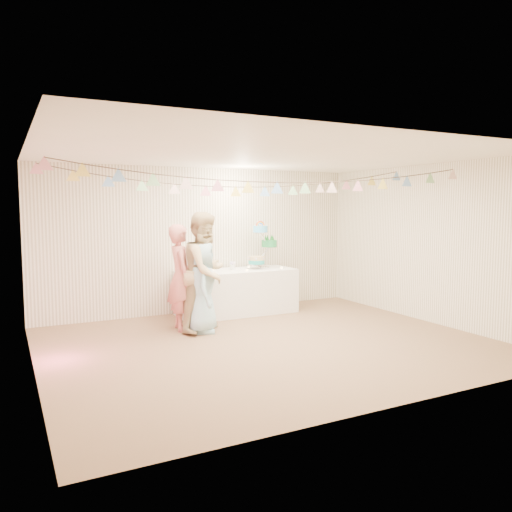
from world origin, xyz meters
name	(u,v)px	position (x,y,z in m)	size (l,w,h in m)	color
floor	(269,343)	(0.00, 0.00, 0.00)	(6.00, 6.00, 0.00)	brown
ceiling	(270,155)	(0.00, 0.00, 2.60)	(6.00, 6.00, 0.00)	white
back_wall	(204,240)	(0.00, 2.50, 1.30)	(6.00, 6.00, 0.00)	white
front_wall	(399,272)	(0.00, -2.50, 1.30)	(6.00, 6.00, 0.00)	white
left_wall	(30,262)	(-3.00, 0.00, 1.30)	(5.00, 5.00, 0.00)	white
right_wall	(429,244)	(3.00, 0.00, 1.30)	(5.00, 5.00, 0.00)	white
table	(237,292)	(0.43, 2.01, 0.39)	(2.09, 0.84, 0.79)	white
cake_stand	(263,248)	(0.98, 2.06, 1.15)	(0.72, 0.42, 0.80)	silver
cake_bottom	(257,266)	(0.83, 2.00, 0.84)	(0.31, 0.31, 0.15)	teal
cake_middle	(269,250)	(1.16, 2.15, 1.11)	(0.27, 0.27, 0.22)	#1E8A44
cake_top_tier	(260,236)	(0.92, 2.03, 1.38)	(0.25, 0.25, 0.19)	#4FB9F8
platter	(206,274)	(-0.18, 1.96, 0.76)	(0.36, 0.36, 0.02)	white
posy	(233,267)	(0.38, 2.06, 0.83)	(0.13, 0.13, 0.15)	white
person_adult_a	(180,277)	(-0.84, 1.34, 0.82)	(0.60, 0.39, 1.64)	#D77970
person_adult_b	(205,272)	(-0.53, 1.07, 0.91)	(0.89, 0.69, 1.83)	tan
person_child	(202,287)	(-0.60, 1.02, 0.69)	(0.67, 0.44, 1.38)	#A6D7EB
bunting_back	(236,178)	(0.00, 1.10, 2.35)	(5.60, 1.10, 0.40)	pink
bunting_front	(277,175)	(0.00, -0.20, 2.32)	(5.60, 0.90, 0.36)	#72A5E5
tealight_0	(197,273)	(-0.37, 1.86, 0.80)	(0.04, 0.04, 0.03)	#FFD88C
tealight_1	(214,269)	(0.08, 2.19, 0.80)	(0.04, 0.04, 0.03)	#FFD88C
tealight_2	(247,270)	(0.53, 1.79, 0.80)	(0.04, 0.04, 0.03)	#FFD88C
tealight_3	(249,267)	(0.78, 2.23, 0.80)	(0.04, 0.04, 0.03)	#FFD88C
tealight_4	(282,268)	(1.25, 1.83, 0.80)	(0.04, 0.04, 0.03)	#FFD88C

